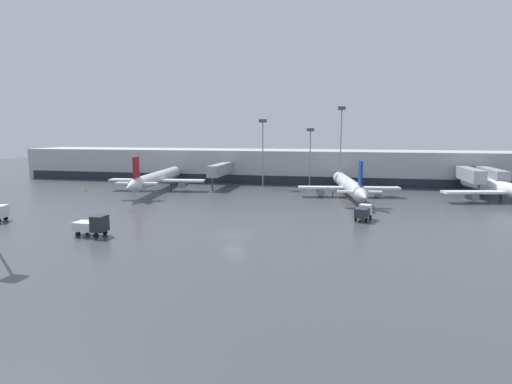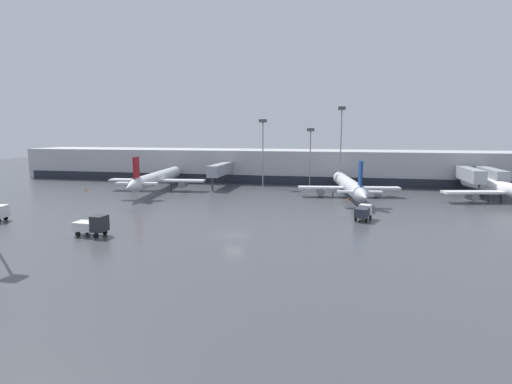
% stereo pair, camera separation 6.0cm
% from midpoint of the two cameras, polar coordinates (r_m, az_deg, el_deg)
% --- Properties ---
extents(ground_plane, '(320.00, 320.00, 0.00)m').
position_cam_midpoint_polar(ground_plane, '(55.62, -3.18, -6.16)').
color(ground_plane, '#424449').
extents(terminal_building, '(160.00, 31.32, 9.00)m').
position_cam_midpoint_polar(terminal_building, '(114.91, 5.00, 3.74)').
color(terminal_building, '#B2B2B7').
rests_on(terminal_building, ground_plane).
extents(parked_jet_0, '(25.99, 35.98, 8.29)m').
position_cam_midpoint_polar(parked_jet_0, '(94.94, 32.30, 0.28)').
color(parked_jet_0, white).
rests_on(parked_jet_0, ground_plane).
extents(parked_jet_1, '(23.44, 36.69, 9.00)m').
position_cam_midpoint_polar(parked_jet_1, '(99.40, -13.94, 1.93)').
color(parked_jet_1, silver).
rests_on(parked_jet_1, ground_plane).
extents(parked_jet_2, '(22.04, 35.22, 8.77)m').
position_cam_midpoint_polar(parked_jet_2, '(89.54, 13.14, 0.93)').
color(parked_jet_2, silver).
rests_on(parked_jet_2, ground_plane).
extents(service_truck_0, '(4.63, 2.38, 2.88)m').
position_cam_midpoint_polar(service_truck_0, '(59.23, -22.29, -4.38)').
color(service_truck_0, silver).
rests_on(service_truck_0, ground_plane).
extents(service_truck_1, '(3.01, 4.50, 2.37)m').
position_cam_midpoint_polar(service_truck_1, '(66.69, 15.11, -2.72)').
color(service_truck_1, '#2D333D').
rests_on(service_truck_1, ground_plane).
extents(traffic_cone_0, '(0.48, 0.48, 0.66)m').
position_cam_midpoint_polar(traffic_cone_0, '(85.59, 13.05, -0.92)').
color(traffic_cone_0, orange).
rests_on(traffic_cone_0, ground_plane).
extents(traffic_cone_1, '(0.47, 0.47, 0.73)m').
position_cam_midpoint_polar(traffic_cone_1, '(104.25, -23.09, 0.30)').
color(traffic_cone_1, orange).
rests_on(traffic_cone_1, ground_plane).
extents(apron_light_mast_0, '(1.80, 1.80, 17.33)m').
position_cam_midpoint_polar(apron_light_mast_0, '(103.66, 1.01, 8.38)').
color(apron_light_mast_0, gray).
rests_on(apron_light_mast_0, ground_plane).
extents(apron_light_mast_1, '(1.80, 1.80, 20.17)m').
position_cam_midpoint_polar(apron_light_mast_1, '(100.20, 12.13, 9.30)').
color(apron_light_mast_1, gray).
rests_on(apron_light_mast_1, ground_plane).
extents(apron_light_mast_2, '(1.80, 1.80, 15.07)m').
position_cam_midpoint_polar(apron_light_mast_2, '(103.87, 7.81, 7.42)').
color(apron_light_mast_2, gray).
rests_on(apron_light_mast_2, ground_plane).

